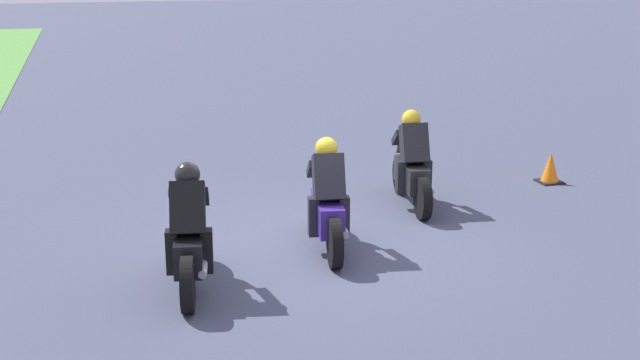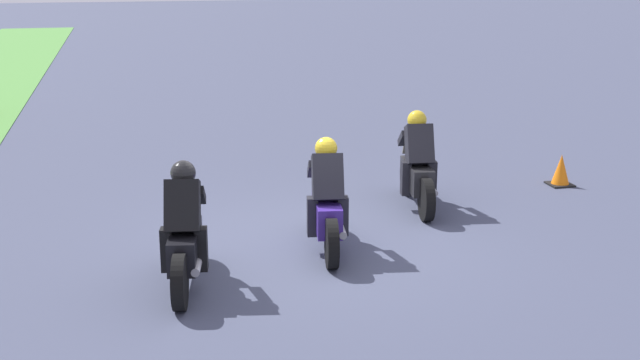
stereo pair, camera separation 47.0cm
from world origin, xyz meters
name	(u,v)px [view 1 (the left image)]	position (x,y,z in m)	size (l,w,h in m)	color
ground_plane	(314,245)	(0.00, 0.00, 0.00)	(120.00, 120.00, 0.00)	#3F455B
rider_lane_a	(412,167)	(1.39, -1.96, 0.62)	(2.04, 0.58, 1.51)	black
rider_lane_b	(328,204)	(-0.17, -0.15, 0.62)	(2.04, 0.59, 1.51)	black
rider_lane_c	(190,238)	(-1.04, 1.78, 0.62)	(2.03, 0.61, 1.51)	black
traffic_cone	(550,168)	(2.04, -4.78, 0.25)	(0.40, 0.40, 0.54)	black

